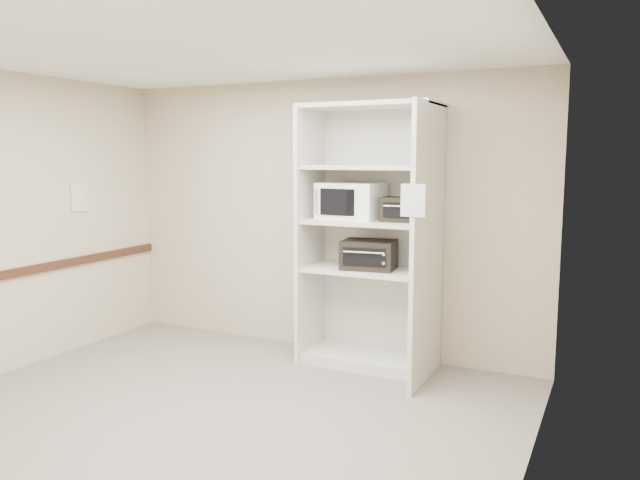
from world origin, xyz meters
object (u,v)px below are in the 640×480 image
at_px(microwave, 351,201).
at_px(shelving_unit, 374,246).
at_px(toaster_oven_upper, 404,209).
at_px(toaster_oven_lower, 369,255).

bearing_deg(microwave, shelving_unit, -2.07).
distance_m(toaster_oven_upper, toaster_oven_lower, 0.53).
bearing_deg(toaster_oven_lower, microwave, 157.72).
distance_m(shelving_unit, toaster_oven_lower, 0.09).
distance_m(shelving_unit, microwave, 0.47).
distance_m(shelving_unit, toaster_oven_upper, 0.45).
distance_m(microwave, toaster_oven_lower, 0.53).
xyz_separation_m(shelving_unit, microwave, (-0.24, 0.02, 0.41)).
height_order(microwave, toaster_oven_lower, microwave).
xyz_separation_m(shelving_unit, toaster_oven_upper, (0.28, 0.00, 0.35)).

